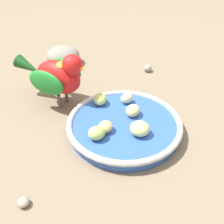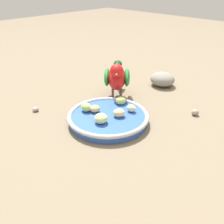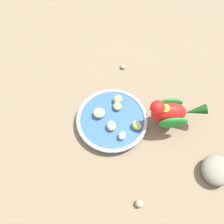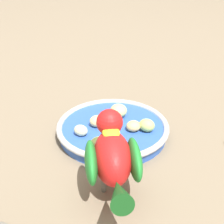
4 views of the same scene
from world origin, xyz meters
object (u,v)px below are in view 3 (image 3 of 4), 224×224
pebble_0 (139,203)px  parrot (170,112)px  rock_large (217,170)px  feeding_bowl (112,120)px  apple_piece_1 (137,125)px  apple_piece_0 (122,136)px  apple_piece_3 (99,113)px  apple_piece_4 (111,126)px  apple_piece_5 (117,106)px  apple_piece_2 (117,99)px  pebble_1 (123,67)px

pebble_0 → parrot: bearing=105.6°
rock_large → pebble_0: size_ratio=4.31×
feeding_bowl → apple_piece_1: bearing=17.3°
apple_piece_0 → apple_piece_1: (0.02, 0.06, 0.00)m
feeding_bowl → apple_piece_3: 0.05m
apple_piece_4 → apple_piece_5: 0.08m
apple_piece_0 → apple_piece_5: (-0.08, 0.08, -0.00)m
apple_piece_2 → apple_piece_1: bearing=-20.7°
pebble_0 → apple_piece_3: bearing=151.1°
pebble_0 → apple_piece_2: bearing=137.6°
apple_piece_2 → apple_piece_4: apple_piece_2 is taller
apple_piece_0 → apple_piece_2: bearing=133.6°
apple_piece_2 → parrot: bearing=12.0°
apple_piece_1 → parrot: size_ratio=0.21×
apple_piece_4 → pebble_1: bearing=118.3°
pebble_0 → feeding_bowl: bearing=144.0°
apple_piece_5 → rock_large: rock_large is taller
apple_piece_1 → apple_piece_3: size_ratio=0.87×
apple_piece_1 → rock_large: rock_large is taller
apple_piece_0 → parrot: size_ratio=0.18×
apple_piece_1 → apple_piece_3: apple_piece_3 is taller
apple_piece_2 → pebble_1: (-0.08, 0.15, -0.03)m
apple_piece_0 → apple_piece_1: apple_piece_1 is taller
apple_piece_5 → pebble_0: size_ratio=1.37×
apple_piece_4 → rock_large: rock_large is taller
apple_piece_0 → apple_piece_1: bearing=74.5°
apple_piece_3 → rock_large: (0.39, 0.07, -0.01)m
apple_piece_5 → pebble_1: (-0.10, 0.17, -0.03)m
apple_piece_4 → apple_piece_5: (-0.03, 0.07, -0.00)m
pebble_1 → parrot: bearing=-23.3°
apple_piece_3 → apple_piece_4: (0.06, -0.01, -0.00)m
apple_piece_1 → apple_piece_3: 0.13m
apple_piece_0 → pebble_0: apple_piece_0 is taller
parrot → pebble_1: (-0.26, 0.11, -0.07)m
apple_piece_0 → apple_piece_2: apple_piece_2 is taller
rock_large → feeding_bowl: bearing=-171.3°
apple_piece_0 → parrot: 0.16m
apple_piece_0 → pebble_1: 0.30m
apple_piece_0 → apple_piece_3: apple_piece_3 is taller
apple_piece_2 → apple_piece_5: apple_piece_2 is taller
parrot → pebble_1: parrot is taller
apple_piece_2 → pebble_1: bearing=119.4°
apple_piece_3 → pebble_0: size_ratio=1.74×
apple_piece_1 → apple_piece_0: bearing=-105.5°
feeding_bowl → apple_piece_4: bearing=-55.1°
apple_piece_2 → apple_piece_0: bearing=-46.4°
rock_large → pebble_0: 0.25m
apple_piece_2 → parrot: parrot is taller
apple_piece_0 → pebble_1: bearing=125.7°
parrot → apple_piece_5: bearing=-21.1°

